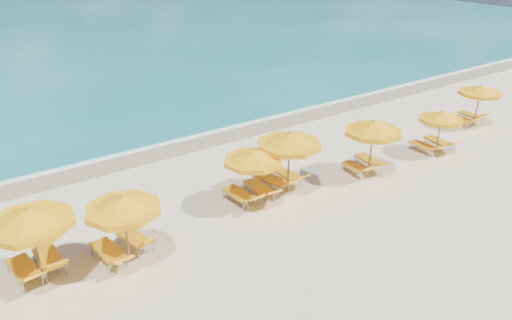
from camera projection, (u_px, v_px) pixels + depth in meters
ground_plane at (278, 201)px, 19.43m from camera, size 120.00×120.00×0.00m
ocean at (13, 27)px, 55.09m from camera, size 120.00×80.00×0.30m
wet_sand_band at (188, 142)px, 24.92m from camera, size 120.00×2.60×0.01m
foam_line at (181, 137)px, 25.52m from camera, size 120.00×1.20×0.03m
whitecap_near at (18, 113)px, 28.91m from camera, size 14.00×0.36×0.05m
whitecap_far at (179, 59)px, 41.46m from camera, size 18.00×0.30×0.05m
umbrella_1 at (29, 218)px, 14.08m from camera, size 3.10×3.10×2.54m
umbrella_2 at (123, 205)px, 15.03m from camera, size 2.45×2.45×2.40m
umbrella_3 at (253, 157)px, 18.45m from camera, size 2.78×2.78×2.31m
umbrella_4 at (289, 141)px, 19.26m from camera, size 2.99×2.99×2.59m
umbrella_5 at (373, 128)px, 20.74m from camera, size 3.25×3.25×2.48m
umbrella_6 at (442, 117)px, 23.00m from camera, size 2.42×2.42×2.10m
umbrella_7 at (480, 91)px, 26.31m from camera, size 2.32×2.32×2.27m
lounger_1_left at (25, 273)px, 14.92m from camera, size 0.86×2.01×0.84m
lounger_1_right at (50, 263)px, 15.37m from camera, size 0.71×1.94×0.93m
lounger_2_left at (109, 256)px, 15.73m from camera, size 0.83×2.03×0.77m
lounger_2_right at (136, 242)px, 16.43m from camera, size 0.93×1.82×0.85m
lounger_3_left at (240, 198)px, 19.16m from camera, size 0.77×2.00×0.81m
lounger_3_right at (260, 192)px, 19.62m from camera, size 0.85×2.05×0.82m
lounger_4_left at (273, 183)px, 20.29m from camera, size 0.98×2.09×0.82m
lounger_4_right at (288, 178)px, 20.78m from camera, size 0.64×1.81×0.75m
lounger_5_left at (355, 170)px, 21.51m from camera, size 0.77×1.67×0.71m
lounger_5_right at (369, 163)px, 22.14m from camera, size 0.86×1.89×0.65m
lounger_6_left at (423, 148)px, 23.68m from camera, size 0.59×1.74×0.64m
lounger_6_right at (438, 144)px, 24.09m from camera, size 0.88×1.89×0.76m
lounger_7_left at (463, 122)px, 26.99m from camera, size 0.70×1.66×0.75m
lounger_7_right at (470, 117)px, 27.62m from camera, size 0.76×1.75×0.77m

